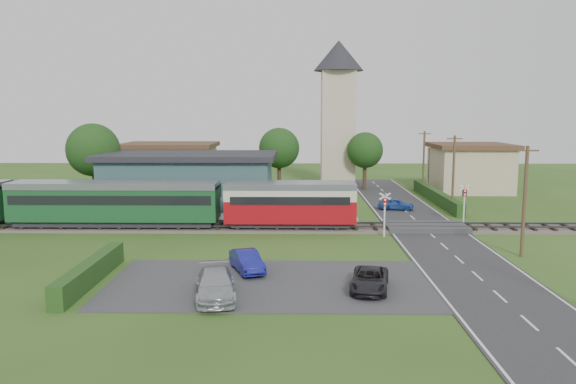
{
  "coord_description": "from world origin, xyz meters",
  "views": [
    {
      "loc": [
        -0.05,
        -40.75,
        9.0
      ],
      "look_at": [
        -0.71,
        4.0,
        2.68
      ],
      "focal_mm": 35.0,
      "sensor_mm": 36.0,
      "label": 1
    }
  ],
  "objects_px": {
    "crossing_signal_far": "(464,198)",
    "car_on_road": "(396,204)",
    "equipment_hut": "(81,201)",
    "car_park_dark": "(370,280)",
    "station_building": "(190,181)",
    "church_tower": "(338,103)",
    "house_east": "(470,167)",
    "car_park_blue": "(247,261)",
    "pedestrian_near": "(272,205)",
    "pedestrian_far": "(130,206)",
    "crossing_signal_near": "(385,208)",
    "train": "(74,202)",
    "car_park_silver": "(215,284)",
    "house_west": "(170,166)"
  },
  "relations": [
    {
      "from": "church_tower",
      "to": "car_park_blue",
      "type": "height_order",
      "value": "church_tower"
    },
    {
      "from": "crossing_signal_far",
      "to": "car_park_blue",
      "type": "relative_size",
      "value": 0.91
    },
    {
      "from": "train",
      "to": "car_park_dark",
      "type": "height_order",
      "value": "train"
    },
    {
      "from": "station_building",
      "to": "pedestrian_far",
      "type": "relative_size",
      "value": 9.91
    },
    {
      "from": "equipment_hut",
      "to": "station_building",
      "type": "relative_size",
      "value": 0.16
    },
    {
      "from": "car_park_dark",
      "to": "pedestrian_near",
      "type": "height_order",
      "value": "pedestrian_near"
    },
    {
      "from": "church_tower",
      "to": "equipment_hut",
      "type": "bearing_deg",
      "value": -135.25
    },
    {
      "from": "crossing_signal_far",
      "to": "house_east",
      "type": "bearing_deg",
      "value": 71.92
    },
    {
      "from": "equipment_hut",
      "to": "car_on_road",
      "type": "relative_size",
      "value": 0.78
    },
    {
      "from": "train",
      "to": "pedestrian_near",
      "type": "height_order",
      "value": "train"
    },
    {
      "from": "church_tower",
      "to": "house_west",
      "type": "relative_size",
      "value": 1.63
    },
    {
      "from": "station_building",
      "to": "train",
      "type": "relative_size",
      "value": 0.37
    },
    {
      "from": "house_west",
      "to": "crossing_signal_far",
      "type": "bearing_deg",
      "value": -35.77
    },
    {
      "from": "station_building",
      "to": "car_park_dark",
      "type": "xyz_separation_m",
      "value": [
        13.69,
        -24.16,
        -2.07
      ]
    },
    {
      "from": "car_park_blue",
      "to": "pedestrian_far",
      "type": "relative_size",
      "value": 2.24
    },
    {
      "from": "crossing_signal_near",
      "to": "equipment_hut",
      "type": "bearing_deg",
      "value": 167.06
    },
    {
      "from": "equipment_hut",
      "to": "crossing_signal_far",
      "type": "height_order",
      "value": "crossing_signal_far"
    },
    {
      "from": "equipment_hut",
      "to": "car_park_dark",
      "type": "distance_m",
      "value": 28.44
    },
    {
      "from": "car_park_silver",
      "to": "car_park_dark",
      "type": "height_order",
      "value": "car_park_silver"
    },
    {
      "from": "house_east",
      "to": "crossing_signal_near",
      "type": "height_order",
      "value": "house_east"
    },
    {
      "from": "station_building",
      "to": "house_west",
      "type": "height_order",
      "value": "house_west"
    },
    {
      "from": "station_building",
      "to": "church_tower",
      "type": "bearing_deg",
      "value": 48.59
    },
    {
      "from": "crossing_signal_near",
      "to": "crossing_signal_far",
      "type": "bearing_deg",
      "value": 33.69
    },
    {
      "from": "house_east",
      "to": "car_park_dark",
      "type": "distance_m",
      "value": 40.64
    },
    {
      "from": "crossing_signal_near",
      "to": "train",
      "type": "bearing_deg",
      "value": 174.2
    },
    {
      "from": "crossing_signal_far",
      "to": "car_on_road",
      "type": "bearing_deg",
      "value": 123.89
    },
    {
      "from": "equipment_hut",
      "to": "crossing_signal_near",
      "type": "relative_size",
      "value": 0.78
    },
    {
      "from": "crossing_signal_near",
      "to": "car_on_road",
      "type": "bearing_deg",
      "value": 75.99
    },
    {
      "from": "equipment_hut",
      "to": "church_tower",
      "type": "relative_size",
      "value": 0.14
    },
    {
      "from": "station_building",
      "to": "pedestrian_near",
      "type": "relative_size",
      "value": 8.09
    },
    {
      "from": "church_tower",
      "to": "house_west",
      "type": "bearing_deg",
      "value": -171.47
    },
    {
      "from": "car_on_road",
      "to": "pedestrian_far",
      "type": "xyz_separation_m",
      "value": [
        -23.15,
        -5.62,
        0.65
      ]
    },
    {
      "from": "pedestrian_near",
      "to": "car_park_dark",
      "type": "bearing_deg",
      "value": 122.85
    },
    {
      "from": "church_tower",
      "to": "pedestrian_far",
      "type": "height_order",
      "value": "church_tower"
    },
    {
      "from": "train",
      "to": "crossing_signal_far",
      "type": "height_order",
      "value": "train"
    },
    {
      "from": "equipment_hut",
      "to": "crossing_signal_far",
      "type": "distance_m",
      "value": 31.61
    },
    {
      "from": "crossing_signal_near",
      "to": "pedestrian_near",
      "type": "xyz_separation_m",
      "value": [
        -8.49,
        5.45,
        -0.7
      ]
    },
    {
      "from": "car_park_silver",
      "to": "pedestrian_far",
      "type": "bearing_deg",
      "value": 107.73
    },
    {
      "from": "church_tower",
      "to": "pedestrian_far",
      "type": "relative_size",
      "value": 10.91
    },
    {
      "from": "station_building",
      "to": "car_on_road",
      "type": "bearing_deg",
      "value": -0.26
    },
    {
      "from": "church_tower",
      "to": "car_on_road",
      "type": "xyz_separation_m",
      "value": [
        4.22,
        -17.09,
        -9.62
      ]
    },
    {
      "from": "car_park_silver",
      "to": "pedestrian_near",
      "type": "bearing_deg",
      "value": 75.54
    },
    {
      "from": "house_east",
      "to": "pedestrian_far",
      "type": "xyz_separation_m",
      "value": [
        -33.93,
        -18.71,
        -1.54
      ]
    },
    {
      "from": "car_park_silver",
      "to": "pedestrian_near",
      "type": "xyz_separation_m",
      "value": [
        1.87,
        19.55,
        0.69
      ]
    },
    {
      "from": "church_tower",
      "to": "house_east",
      "type": "distance_m",
      "value": 17.21
    },
    {
      "from": "crossing_signal_near",
      "to": "car_park_dark",
      "type": "height_order",
      "value": "crossing_signal_near"
    },
    {
      "from": "car_park_blue",
      "to": "pedestrian_far",
      "type": "bearing_deg",
      "value": 105.61
    },
    {
      "from": "car_on_road",
      "to": "house_west",
      "type": "bearing_deg",
      "value": 71.47
    },
    {
      "from": "crossing_signal_far",
      "to": "pedestrian_near",
      "type": "distance_m",
      "value": 15.72
    },
    {
      "from": "train",
      "to": "church_tower",
      "type": "bearing_deg",
      "value": 49.39
    }
  ]
}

